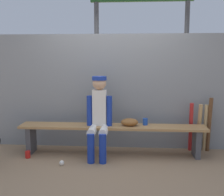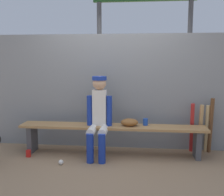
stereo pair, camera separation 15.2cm
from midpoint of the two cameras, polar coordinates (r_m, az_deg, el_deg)
The scene contains 13 objects.
ground_plane at distance 4.52m, azimuth 0.99°, elevation -11.91°, with size 30.00×30.00×0.00m, color #937556.
chainlink_fence at distance 4.68m, azimuth 1.47°, elevation 1.31°, with size 5.15×0.03×1.98m, color gray.
dugout_bench at distance 4.40m, azimuth 1.00°, elevation -7.11°, with size 3.01×0.36×0.49m.
player_seated at distance 4.24m, azimuth -1.85°, elevation -3.38°, with size 0.41×0.55×1.29m.
baseball_glove at distance 4.34m, azimuth 4.75°, elevation -5.16°, with size 0.28×0.20×0.12m, color brown.
bat_aluminum_red at distance 4.71m, azimuth 17.50°, elevation -6.08°, with size 0.06×0.06×0.85m, color #B22323.
bat_wood_tan at distance 4.76m, azimuth 19.11°, elevation -6.13°, with size 0.06×0.06×0.83m, color tan.
bat_wood_natural at distance 4.81m, azimuth 20.38°, elevation -6.13°, with size 0.06×0.06×0.81m, color tan.
bat_wood_dark at distance 4.77m, azimuth 21.09°, elevation -5.52°, with size 0.06×0.06×0.93m, color brown.
baseball at distance 4.16m, azimuth -9.73°, elevation -13.29°, with size 0.07×0.07×0.07m, color white.
cup_on_ground at distance 4.58m, azimuth -16.41°, elevation -11.23°, with size 0.08×0.08×0.11m, color red.
cup_on_bench at distance 4.41m, azimuth 8.09°, elevation -5.06°, with size 0.08×0.08×0.11m, color #1E47AD.
scoreboard at distance 5.90m, azimuth 8.33°, elevation 18.45°, with size 2.40×0.27×3.69m.
Camera 2 is at (0.46, -4.22, 1.55)m, focal length 43.05 mm.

